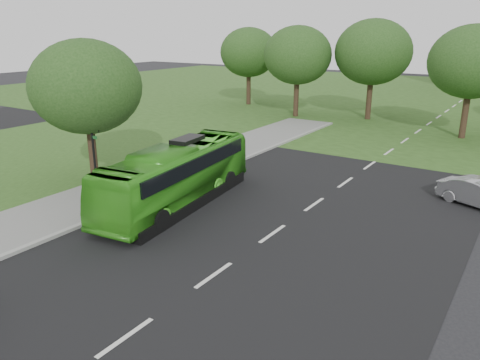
{
  "coord_description": "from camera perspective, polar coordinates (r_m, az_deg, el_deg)",
  "views": [
    {
      "loc": [
        8.42,
        -13.21,
        7.88
      ],
      "look_at": [
        -2.3,
        3.11,
        1.6
      ],
      "focal_mm": 35.0,
      "sensor_mm": 36.0,
      "label": 1
    }
  ],
  "objects": [
    {
      "name": "traffic_light",
      "position": [
        24.76,
        -17.33,
        4.48
      ],
      "size": [
        0.69,
        0.2,
        4.26
      ],
      "rotation": [
        0.0,
        0.0,
        0.27
      ],
      "color": "black",
      "rests_on": "ground"
    },
    {
      "name": "tree_park_f",
      "position": [
        52.0,
        1.07,
        15.29
      ],
      "size": [
        6.13,
        6.13,
        8.19
      ],
      "color": "black",
      "rests_on": "ground"
    },
    {
      "name": "tree_park_c",
      "position": [
        38.94,
        26.5,
        12.76
      ],
      "size": [
        6.28,
        6.28,
        8.34
      ],
      "color": "black",
      "rests_on": "ground"
    },
    {
      "name": "ground",
      "position": [
        17.53,
        0.71,
        -8.88
      ],
      "size": [
        160.0,
        160.0,
        0.0
      ],
      "primitive_type": "plane",
      "color": "black",
      "rests_on": "ground"
    },
    {
      "name": "tree_side_near",
      "position": [
        25.57,
        -18.25,
        10.72
      ],
      "size": [
        5.66,
        5.66,
        7.52
      ],
      "color": "black",
      "rests_on": "ground"
    },
    {
      "name": "bus",
      "position": [
        22.03,
        -7.68,
        0.57
      ],
      "size": [
        3.58,
        10.3,
        2.81
      ],
      "primitive_type": "imported",
      "rotation": [
        0.0,
        0.0,
        0.12
      ],
      "color": "green",
      "rests_on": "ground"
    },
    {
      "name": "tree_park_b",
      "position": [
        44.54,
        15.91,
        14.75
      ],
      "size": [
        6.77,
        6.77,
        8.88
      ],
      "color": "black",
      "rests_on": "ground"
    },
    {
      "name": "tree_park_a",
      "position": [
        44.85,
        7.05,
        14.85
      ],
      "size": [
        6.26,
        6.26,
        8.32
      ],
      "color": "black",
      "rests_on": "ground"
    },
    {
      "name": "street_surfaces",
      "position": [
        37.84,
        19.18,
        4.87
      ],
      "size": [
        120.0,
        120.0,
        0.15
      ],
      "color": "black",
      "rests_on": "ground"
    }
  ]
}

